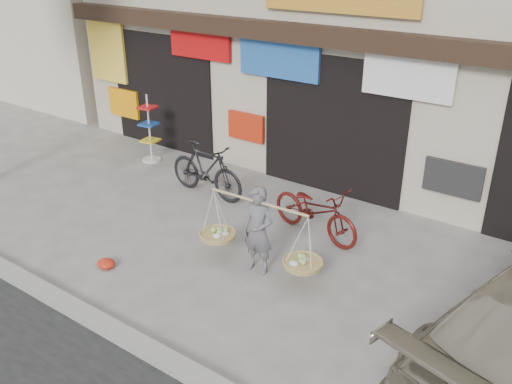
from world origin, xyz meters
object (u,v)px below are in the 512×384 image
Objects in this scene: bike_2 at (315,210)px; display_rack at (150,135)px; bike_1 at (206,170)px; street_vendor at (258,234)px.

bike_2 is 4.87m from display_rack.
display_rack is at bearing 75.52° from bike_1.
street_vendor is 1.35× the size of display_rack.
display_rack is (-4.79, 0.88, 0.15)m from bike_2.
bike_1 is at bearing -17.39° from display_rack.
display_rack reaches higher than street_vendor.
street_vendor is at bearing -121.35° from bike_1.
bike_1 is 2.55m from bike_2.
display_rack reaches higher than bike_2.
bike_1 is 2.36m from display_rack.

